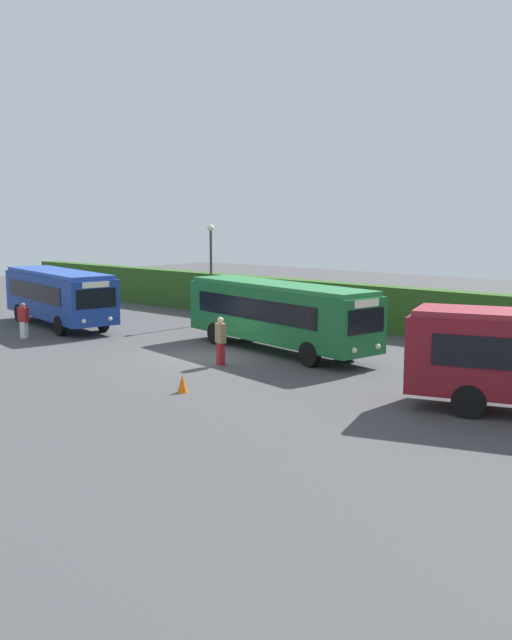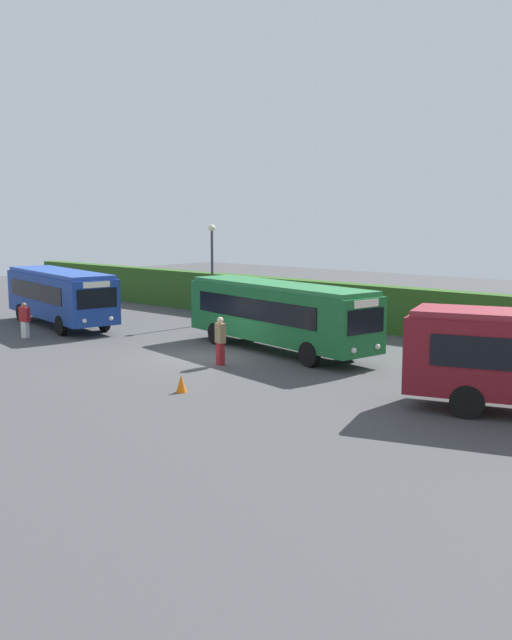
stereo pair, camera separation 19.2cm
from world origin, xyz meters
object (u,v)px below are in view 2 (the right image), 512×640
traffic_cone (181,383)px  person_left (25,320)px  bus_green (279,312)px  bus_blue (60,294)px  person_center (220,339)px  lamppost (212,262)px

traffic_cone → person_left: bearing=170.2°
bus_green → person_left: 12.64m
bus_blue → traffic_cone: bearing=-8.0°
bus_green → person_left: (-11.42, -5.35, -0.84)m
bus_blue → person_center: bus_blue is taller
bus_green → traffic_cone: 8.11m
bus_green → person_center: size_ratio=5.50×
person_left → traffic_cone: person_left is taller
bus_green → lamppost: lamppost is taller
person_left → traffic_cone: 13.80m
bus_blue → lamppost: 8.23m
person_left → person_center: (11.47, 1.71, 0.13)m
person_center → person_left: bearing=-67.8°
traffic_cone → lamppost: lamppost is taller
lamppost → bus_blue: bearing=-132.3°
bus_green → traffic_cone: bus_green is taller
bus_green → lamppost: 8.91m
person_left → lamppost: 10.17m
traffic_cone → lamppost: (-10.03, 11.54, 3.07)m
bus_blue → traffic_cone: size_ratio=16.10×
bus_green → lamppost: bearing=164.4°
bus_green → lamppost: size_ratio=1.96×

